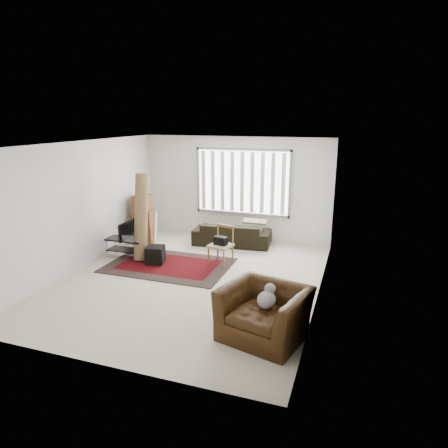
# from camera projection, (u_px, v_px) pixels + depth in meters

# --- Properties ---
(room) EXTENTS (6.00, 6.02, 2.71)m
(room) POSITION_uv_depth(u_px,v_px,m) (200.00, 190.00, 8.04)
(room) COLOR beige
(room) RESTS_ON ground
(persian_rug) EXTENTS (2.66, 1.78, 0.02)m
(persian_rug) POSITION_uv_depth(u_px,v_px,m) (169.00, 265.00, 8.81)
(persian_rug) COLOR black
(persian_rug) RESTS_ON ground
(tv_stand) EXTENTS (0.91, 0.41, 0.46)m
(tv_stand) POSITION_uv_depth(u_px,v_px,m) (126.00, 244.00, 9.25)
(tv_stand) COLOR black
(tv_stand) RESTS_ON ground
(tv) EXTENTS (0.10, 0.74, 0.42)m
(tv) POSITION_uv_depth(u_px,v_px,m) (125.00, 230.00, 9.16)
(tv) COLOR black
(tv) RESTS_ON tv_stand
(subwoofer) EXTENTS (0.47, 0.47, 0.38)m
(subwoofer) POSITION_uv_depth(u_px,v_px,m) (155.00, 255.00, 8.87)
(subwoofer) COLOR black
(subwoofer) RESTS_ON persian_rug
(moving_boxes) EXTENTS (0.59, 0.56, 1.26)m
(moving_boxes) POSITION_uv_depth(u_px,v_px,m) (143.00, 221.00, 10.24)
(moving_boxes) COLOR brown
(moving_boxes) RESTS_ON ground
(white_flatpack) EXTENTS (0.63, 0.29, 0.79)m
(white_flatpack) POSITION_uv_depth(u_px,v_px,m) (145.00, 227.00, 10.42)
(white_flatpack) COLOR silver
(white_flatpack) RESTS_ON ground
(rolled_rug) EXTENTS (0.39, 0.70, 1.97)m
(rolled_rug) POSITION_uv_depth(u_px,v_px,m) (141.00, 217.00, 9.02)
(rolled_rug) COLOR brown
(rolled_rug) RESTS_ON ground
(sofa) EXTENTS (2.02, 1.04, 0.75)m
(sofa) POSITION_uv_depth(u_px,v_px,m) (232.00, 231.00, 10.15)
(sofa) COLOR black
(sofa) RESTS_ON ground
(side_chair) EXTENTS (0.55, 0.55, 0.86)m
(side_chair) POSITION_uv_depth(u_px,v_px,m) (221.00, 244.00, 8.79)
(side_chair) COLOR #90815E
(side_chair) RESTS_ON ground
(armchair) EXTENTS (1.42, 1.31, 0.89)m
(armchair) POSITION_uv_depth(u_px,v_px,m) (264.00, 309.00, 5.86)
(armchair) COLOR #351D0A
(armchair) RESTS_ON ground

